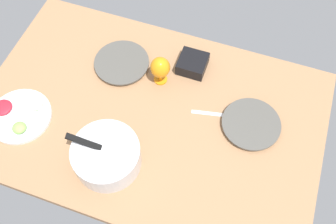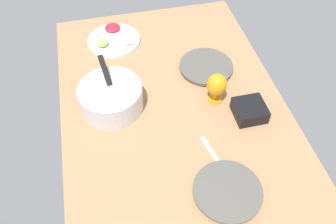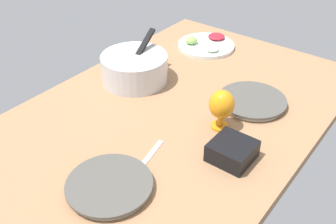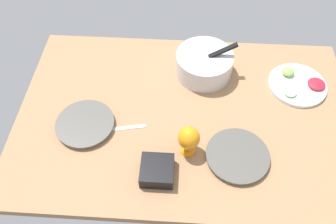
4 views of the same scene
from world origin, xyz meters
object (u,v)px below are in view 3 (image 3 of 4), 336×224
object	(u,v)px
dinner_plate_left	(109,186)
fruit_platter	(206,44)
dinner_plate_right	(252,101)
hurricane_glass_orange	(222,106)
square_bowl_black	(232,150)
mixing_bowl	(135,67)

from	to	relation	value
dinner_plate_left	fruit_platter	bearing A→B (deg)	16.91
dinner_plate_right	hurricane_glass_orange	bearing A→B (deg)	174.25
dinner_plate_right	hurricane_glass_orange	world-z (taller)	hurricane_glass_orange
dinner_plate_right	square_bowl_black	world-z (taller)	square_bowl_black
fruit_platter	square_bowl_black	distance (cm)	85.60
dinner_plate_left	square_bowl_black	size ratio (longest dim) A/B	1.97
dinner_plate_right	fruit_platter	world-z (taller)	fruit_platter
dinner_plate_left	hurricane_glass_orange	size ratio (longest dim) A/B	1.71
dinner_plate_right	hurricane_glass_orange	distance (cm)	23.12
dinner_plate_right	fruit_platter	size ratio (longest dim) A/B	0.95
square_bowl_black	dinner_plate_left	bearing A→B (deg)	147.33
mixing_bowl	hurricane_glass_orange	bearing A→B (deg)	-98.02
dinner_plate_right	square_bowl_black	distance (cm)	35.43
dinner_plate_right	fruit_platter	distance (cm)	54.48
dinner_plate_left	hurricane_glass_orange	distance (cm)	49.38
fruit_platter	square_bowl_black	xyz separation A→B (cm)	(-66.80, -53.49, 2.23)
mixing_bowl	square_bowl_black	size ratio (longest dim) A/B	2.20
dinner_plate_left	mixing_bowl	bearing A→B (deg)	34.67
fruit_platter	square_bowl_black	bearing A→B (deg)	-141.31
square_bowl_black	fruit_platter	bearing A→B (deg)	38.69
dinner_plate_right	mixing_bowl	distance (cm)	52.38
fruit_platter	dinner_plate_left	bearing A→B (deg)	-163.09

